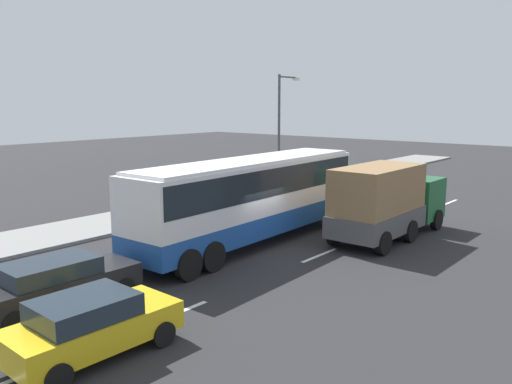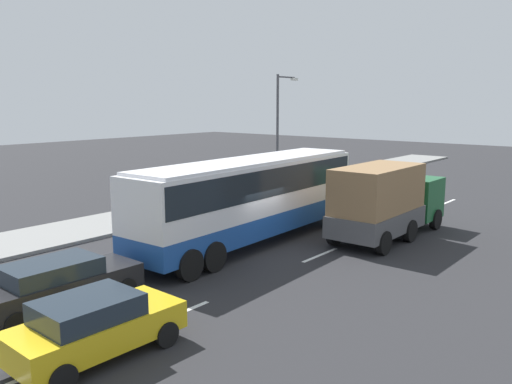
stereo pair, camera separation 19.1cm
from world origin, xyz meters
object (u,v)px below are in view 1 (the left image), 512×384
Objects in this scene: pedestrian_near_curb at (172,191)px; car_yellow_taxi at (91,324)px; cargo_truck at (387,200)px; car_black_sedan at (56,282)px; pedestrian_at_crossing at (240,179)px; coach_bus at (252,192)px; street_lamp at (281,126)px.

car_yellow_taxi is at bearing -165.47° from pedestrian_near_curb.
cargo_truck reaches higher than car_yellow_taxi.
pedestrian_at_crossing is (17.07, 8.04, 0.32)m from car_black_sedan.
coach_bus reaches higher than pedestrian_at_crossing.
street_lamp is (5.50, 10.00, 2.75)m from cargo_truck.
car_black_sedan is at bearing 164.70° from cargo_truck.
pedestrian_at_crossing is (18.09, 11.40, 0.31)m from car_yellow_taxi.
cargo_truck is 12.33m from pedestrian_at_crossing.
pedestrian_at_crossing is at bearing 136.81° from street_lamp.
coach_bus is 10.77m from car_yellow_taxi.
pedestrian_near_curb is at bearing 70.06° from coach_bus.
pedestrian_at_crossing reaches higher than pedestrian_near_curb.
pedestrian_at_crossing is 4.24m from street_lamp.
pedestrian_near_curb is 8.37m from street_lamp.
cargo_truck reaches higher than pedestrian_at_crossing.
coach_bus is at bearing 21.15° from car_yellow_taxi.
car_yellow_taxi is 17.16m from pedestrian_near_curb.
cargo_truck is 11.73m from street_lamp.
coach_bus reaches higher than pedestrian_near_curb.
cargo_truck is at bearing -118.81° from street_lamp.
car_yellow_taxi is 0.86× the size of car_black_sedan.
coach_bus is 3.05× the size of car_yellow_taxi.
car_black_sedan is 2.83× the size of pedestrian_at_crossing.
pedestrian_near_curb is at bearing 99.10° from cargo_truck.
pedestrian_at_crossing reaches higher than car_yellow_taxi.
pedestrian_at_crossing is at bearing 33.71° from car_yellow_taxi.
street_lamp reaches higher than pedestrian_at_crossing.
car_black_sedan is at bearing -161.78° from street_lamp.
pedestrian_at_crossing is at bearing -30.37° from pedestrian_near_curb.
street_lamp is (18.98, 6.25, 3.66)m from car_black_sedan.
pedestrian_near_curb reaches higher than car_yellow_taxi.
pedestrian_near_curb is (2.58, 8.03, -1.19)m from coach_bus.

